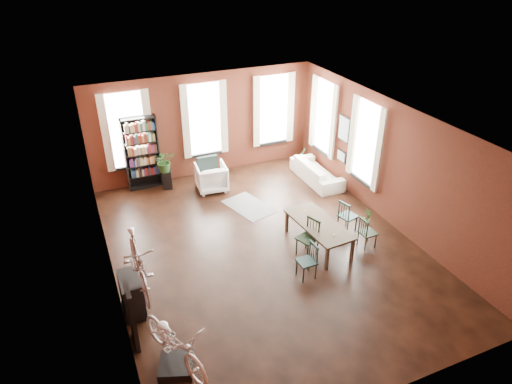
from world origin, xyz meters
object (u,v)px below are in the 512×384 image
dining_chair_d (348,216)px  dining_table (318,234)px  white_armchair (211,176)px  dining_chair_a (307,261)px  bicycle_floor (173,324)px  cream_sofa (317,169)px  dining_chair_b (308,238)px  bike_trainer (176,366)px  bookshelf (142,153)px  plant_stand (167,180)px  dining_chair_c (368,232)px  console_table (132,295)px

dining_chair_d → dining_table: bearing=90.7°
white_armchair → dining_chair_a: bearing=103.4°
white_armchair → bicycle_floor: 6.54m
dining_chair_a → dining_table: bearing=137.2°
dining_chair_a → white_armchair: size_ratio=0.93×
cream_sofa → dining_chair_b: bearing=146.8°
white_armchair → bike_trainer: white_armchair is taller
bookshelf → plant_stand: bearing=-31.1°
dining_chair_b → bookshelf: bearing=-170.3°
dining_chair_a → dining_chair_d: bearing=122.3°
dining_table → dining_chair_c: 1.19m
dining_chair_a → plant_stand: (-1.83, 5.29, -0.14)m
dining_chair_c → bicycle_floor: bearing=106.6°
dining_chair_a → console_table: size_ratio=1.04×
dining_chair_c → bike_trainer: (-5.19, -1.75, -0.32)m
dining_chair_c → cream_sofa: 3.57m
plant_stand → bicycle_floor: (-1.42, -6.58, 0.77)m
bookshelf → cream_sofa: bookshelf is taller
bike_trainer → plant_stand: bearing=77.6°
dining_table → plant_stand: (-2.66, 4.36, -0.04)m
bookshelf → bike_trainer: size_ratio=3.79×
dining_chair_a → dining_chair_c: bearing=101.6°
console_table → bicycle_floor: bicycle_floor is taller
dining_table → bookshelf: 5.78m
bookshelf → plant_stand: (0.59, -0.36, -0.82)m
dining_chair_c → dining_chair_d: 0.79m
bookshelf → dining_table: bearing=-55.4°
cream_sofa → dining_chair_c: bearing=169.9°
dining_table → cream_sofa: (1.70, 3.01, 0.09)m
dining_chair_d → cream_sofa: 2.81m
console_table → dining_chair_a: bearing=-6.8°
dining_chair_b → bike_trainer: (-3.69, -2.02, -0.38)m
dining_table → cream_sofa: 3.46m
dining_chair_c → console_table: bearing=87.9°
dining_chair_b → bicycle_floor: bearing=-81.4°
bookshelf → white_armchair: 2.13m
dining_chair_c → bike_trainer: size_ratio=1.38×
dining_chair_d → bicycle_floor: (-5.10, -2.51, 0.62)m
dining_chair_d → white_armchair: 4.26m
dining_chair_c → bike_trainer: 5.48m
dining_chair_c → dining_chair_d: (-0.06, 0.79, 0.03)m
white_armchair → dining_chair_c: bearing=126.5°
dining_chair_a → white_armchair: 4.71m
console_table → bicycle_floor: (0.45, -1.74, 0.65)m
cream_sofa → plant_stand: 4.56m
dining_chair_d → console_table: size_ratio=1.09×
console_table → plant_stand: 5.19m
bike_trainer → console_table: bearing=103.4°
dining_chair_c → cream_sofa: cream_sofa is taller
dining_table → cream_sofa: bearing=56.1°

